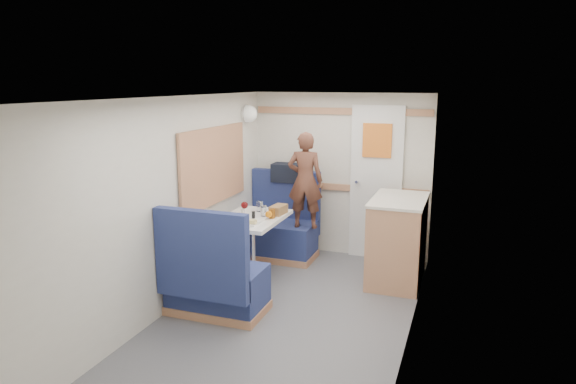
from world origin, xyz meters
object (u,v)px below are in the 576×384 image
at_px(tumbler_right, 264,211).
at_px(salt_grinder, 242,212).
at_px(galley_counter, 397,239).
at_px(orange_fruit, 269,214).
at_px(dome_light, 249,114).
at_px(dinette_table, 252,231).
at_px(beer_glass, 272,214).
at_px(cheese_block, 251,221).
at_px(tumbler_mid, 260,207).
at_px(bread_loaf, 278,210).
at_px(person, 305,180).
at_px(pepper_grinder, 253,216).
at_px(tray, 250,222).
at_px(tumbler_left, 220,219).
at_px(duffel_bag, 291,173).
at_px(wine_glass, 244,206).
at_px(bench_far, 280,233).
at_px(bench_near, 214,284).

height_order(tumbler_right, salt_grinder, tumbler_right).
xyz_separation_m(galley_counter, orange_fruit, (-1.26, -0.57, 0.31)).
xyz_separation_m(dome_light, galley_counter, (1.86, -0.30, -1.28)).
bearing_deg(orange_fruit, dome_light, 124.49).
bearing_deg(galley_counter, dinette_table, -159.46).
distance_m(orange_fruit, salt_grinder, 0.32).
bearing_deg(orange_fruit, beer_glass, 71.19).
bearing_deg(cheese_block, galley_counter, 31.63).
bearing_deg(tumbler_mid, bread_loaf, -9.43).
bearing_deg(person, beer_glass, 70.18).
bearing_deg(tumbler_mid, beer_glass, -43.55).
bearing_deg(pepper_grinder, dome_light, 115.80).
relative_size(galley_counter, bread_loaf, 3.97).
bearing_deg(dinette_table, tray, -71.13).
distance_m(person, cheese_block, 1.06).
relative_size(tray, bread_loaf, 1.32).
bearing_deg(tray, tumbler_right, 82.17).
distance_m(orange_fruit, tumbler_mid, 0.35).
relative_size(tray, tumbler_left, 2.69).
bearing_deg(galley_counter, pepper_grinder, -155.50).
height_order(duffel_bag, tumbler_left, duffel_bag).
relative_size(dome_light, tumbler_left, 1.75).
bearing_deg(beer_glass, galley_counter, 22.50).
bearing_deg(cheese_block, tumbler_left, -161.94).
height_order(orange_fruit, cheese_block, orange_fruit).
bearing_deg(tumbler_right, wine_glass, -148.01).
bearing_deg(salt_grinder, tray, -49.64).
relative_size(bench_far, cheese_block, 10.16).
bearing_deg(duffel_bag, orange_fruit, -84.77).
height_order(bench_far, tumbler_right, bench_far).
xyz_separation_m(galley_counter, salt_grinder, (-1.58, -0.54, 0.29)).
bearing_deg(tumbler_mid, tray, -80.23).
height_order(dinette_table, salt_grinder, salt_grinder).
bearing_deg(tumbler_mid, tumbler_left, -104.51).
relative_size(tumbler_mid, beer_glass, 1.11).
bearing_deg(bench_far, bench_near, -90.00).
bearing_deg(duffel_bag, wine_glass, -98.44).
height_order(dinette_table, duffel_bag, duffel_bag).
xyz_separation_m(dome_light, person, (0.76, -0.13, -0.74)).
bearing_deg(bench_far, tumbler_right, -82.07).
bearing_deg(bench_near, bench_far, 90.00).
distance_m(duffel_bag, tumbler_left, 1.53).
xyz_separation_m(bench_near, beer_glass, (0.22, 0.90, 0.47)).
height_order(salt_grinder, bread_loaf, bread_loaf).
relative_size(duffel_bag, pepper_grinder, 5.26).
height_order(dinette_table, person, person).
height_order(tray, tumbler_mid, tumbler_mid).
bearing_deg(tumbler_left, tumbler_right, 58.67).
relative_size(galley_counter, person, 0.82).
relative_size(bench_far, duffel_bag, 2.22).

